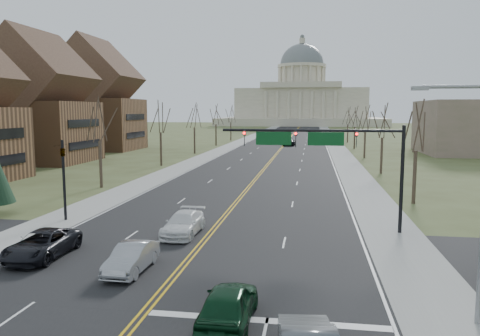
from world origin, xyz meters
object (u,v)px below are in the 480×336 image
(car_far_nb, at_px, (289,142))
(car_far_sb, at_px, (289,132))
(car_nb_inner_lead, at_px, (228,304))
(signal_left, at_px, (64,171))
(signal_mast, at_px, (325,146))
(car_sb_inner_second, at_px, (183,224))
(car_sb_inner_lead, at_px, (132,258))
(car_sb_outer_lead, at_px, (42,244))
(street_light, at_px, (478,189))

(car_far_nb, height_order, car_far_sb, car_far_sb)
(car_nb_inner_lead, relative_size, car_far_sb, 0.98)
(signal_left, bearing_deg, signal_mast, -0.00)
(car_sb_inner_second, bearing_deg, car_far_nb, 88.86)
(signal_mast, relative_size, car_sb_inner_lead, 2.81)
(signal_left, distance_m, car_sb_inner_second, 10.61)
(car_sb_inner_lead, bearing_deg, car_far_sb, 90.33)
(signal_left, bearing_deg, car_far_sb, 85.46)
(signal_left, height_order, car_sb_inner_second, signal_left)
(car_nb_inner_lead, xyz_separation_m, car_far_nb, (-2.23, 92.48, -0.01))
(car_nb_inner_lead, bearing_deg, car_sb_inner_lead, -40.16)
(car_sb_outer_lead, bearing_deg, signal_left, 110.69)
(car_nb_inner_lead, distance_m, car_far_nb, 92.50)
(signal_mast, bearing_deg, car_far_nb, 94.51)
(street_light, relative_size, car_far_sb, 1.89)
(signal_left, height_order, car_far_sb, signal_left)
(signal_left, bearing_deg, car_nb_inner_lead, -44.88)
(signal_left, xyz_separation_m, car_nb_inner_lead, (15.06, -15.00, -2.90))
(car_far_sb, bearing_deg, car_sb_inner_lead, -95.80)
(car_sb_outer_lead, height_order, car_sb_inner_second, car_sb_outer_lead)
(signal_left, relative_size, car_sb_outer_lead, 1.13)
(signal_mast, relative_size, car_sb_inner_second, 2.40)
(car_far_nb, bearing_deg, signal_mast, 96.77)
(signal_left, height_order, car_sb_outer_lead, signal_left)
(street_light, distance_m, car_far_nb, 91.80)
(car_far_nb, bearing_deg, car_far_sb, -84.78)
(signal_mast, bearing_deg, street_light, -68.59)
(car_nb_inner_lead, xyz_separation_m, car_sb_outer_lead, (-11.69, 6.48, -0.06))
(signal_left, relative_size, car_sb_inner_second, 1.19)
(car_far_nb, bearing_deg, street_light, 99.40)
(street_light, relative_size, car_sb_inner_lead, 2.10)
(car_nb_inner_lead, height_order, car_sb_inner_lead, car_nb_inner_lead)
(car_sb_outer_lead, relative_size, car_far_nb, 0.94)
(signal_mast, relative_size, car_sb_outer_lead, 2.28)
(street_light, height_order, car_sb_outer_lead, street_light)
(car_sb_inner_lead, height_order, car_far_nb, car_far_nb)
(car_sb_inner_lead, height_order, car_sb_outer_lead, car_sb_outer_lead)
(car_sb_inner_lead, bearing_deg, car_sb_outer_lead, 166.98)
(car_nb_inner_lead, relative_size, car_far_nb, 0.83)
(signal_mast, distance_m, car_far_sb, 128.67)
(signal_mast, xyz_separation_m, car_far_nb, (-6.12, 77.48, -4.96))
(signal_mast, bearing_deg, car_nb_inner_lead, -104.52)
(signal_left, relative_size, car_far_sb, 1.25)
(car_far_sb, bearing_deg, car_sb_inner_second, -95.53)
(signal_mast, xyz_separation_m, car_sb_inner_second, (-9.12, -2.66, -5.02))
(street_light, xyz_separation_m, car_far_nb, (-11.41, 90.98, -4.43))
(car_sb_inner_lead, distance_m, car_sb_outer_lead, 5.97)
(signal_left, bearing_deg, car_sb_inner_lead, -47.32)
(street_light, xyz_separation_m, car_nb_inner_lead, (-9.18, -1.50, -4.42))
(signal_mast, distance_m, car_far_nb, 77.88)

